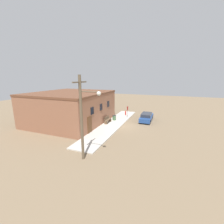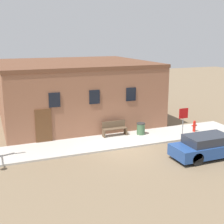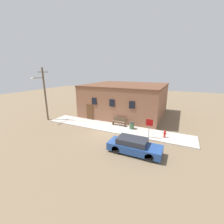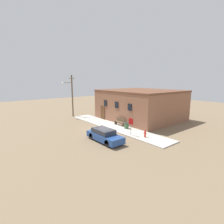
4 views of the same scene
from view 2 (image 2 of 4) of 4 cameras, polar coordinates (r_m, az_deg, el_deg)
The scene contains 8 objects.
ground_plane at distance 18.59m, azimuth 2.44°, elevation -6.78°, with size 80.00×80.00×0.00m, color #7A664C.
sidewalk at distance 19.78m, azimuth 0.76°, elevation -5.31°, with size 17.51×2.81×0.11m.
brick_building at distance 24.81m, azimuth -6.95°, elevation 3.86°, with size 11.17×10.08×4.61m.
fire_hydrant at distance 22.15m, azimuth 14.81°, elevation -2.48°, with size 0.40×0.19×0.78m.
stop_sign at distance 20.51m, azimuth 12.91°, elevation -0.91°, with size 0.66×0.06×1.92m.
bench at distance 20.52m, azimuth 0.44°, elevation -3.03°, with size 1.63×0.44×0.97m.
trash_bin at distance 20.88m, azimuth 5.29°, elevation -3.04°, with size 0.57×0.57×0.78m.
parked_car at distance 17.97m, azimuth 17.33°, elevation -6.00°, with size 4.38×1.64×1.29m.
Camera 2 is at (-7.23, -15.84, 6.49)m, focal length 50.00 mm.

